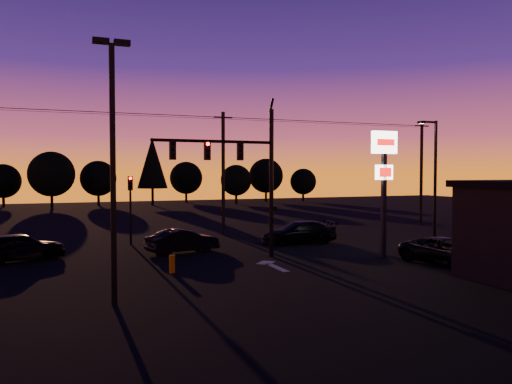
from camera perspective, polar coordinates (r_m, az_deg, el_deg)
ground at (r=23.23m, az=2.30°, el=-9.15°), size 120.00×120.00×0.00m
lane_arrow at (r=24.92m, az=1.79°, el=-8.35°), size 1.20×3.10×0.01m
traffic_signal_mast at (r=26.43m, az=-1.41°, el=3.00°), size 6.79×0.52×8.58m
secondary_signal at (r=32.61m, az=-14.16°, el=-0.86°), size 0.30×0.31×4.35m
parking_lot_light at (r=17.89m, az=-16.06°, el=4.33°), size 1.25×0.30×9.14m
pylon_sign at (r=27.60m, az=14.43°, el=2.85°), size 1.50×0.28×6.80m
streetlight at (r=35.06m, az=19.69°, el=1.84°), size 1.55×0.35×8.00m
utility_pole_1 at (r=36.57m, az=-3.77°, el=2.25°), size 1.40×0.26×9.00m
utility_pole_2 at (r=45.47m, az=18.37°, el=2.14°), size 1.40×0.26×9.00m
power_wires at (r=36.79m, az=-3.78°, el=8.45°), size 36.00×1.22×0.07m
bollard at (r=23.32m, az=-9.58°, el=-8.11°), size 0.27×0.27×0.82m
tree_1 at (r=74.11m, az=-26.93°, el=1.12°), size 4.54×4.54×5.71m
tree_2 at (r=68.80m, az=-22.34°, el=1.91°), size 5.77×5.78×7.26m
tree_3 at (r=72.99m, az=-17.58°, el=1.49°), size 4.95×4.95×6.22m
tree_4 at (r=70.88m, az=-11.76°, el=3.29°), size 4.18×4.18×9.50m
tree_5 at (r=77.00m, az=-7.99°, el=1.61°), size 4.95×4.95×6.22m
tree_6 at (r=72.96m, az=-2.28°, el=1.35°), size 4.54×4.54×5.71m
tree_7 at (r=77.92m, az=1.15°, el=1.87°), size 5.36×5.36×6.74m
tree_8 at (r=79.56m, az=5.41°, el=1.19°), size 4.12×4.12×5.19m
car_left at (r=28.65m, az=-25.42°, el=-5.66°), size 4.77×3.17×1.51m
car_mid at (r=28.97m, az=-8.36°, el=-5.53°), size 4.36×2.33×1.36m
car_right at (r=32.45m, az=4.97°, el=-4.61°), size 5.01×2.20×1.43m
suv_parked at (r=26.68m, az=21.01°, el=-6.36°), size 3.05×5.12×1.33m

